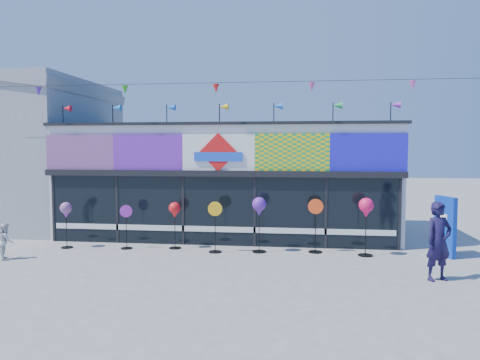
% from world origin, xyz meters
% --- Properties ---
extents(ground, '(80.00, 80.00, 0.00)m').
position_xyz_m(ground, '(0.00, 0.00, 0.00)').
color(ground, gray).
rests_on(ground, ground).
extents(kite_shop, '(16.00, 5.70, 5.31)m').
position_xyz_m(kite_shop, '(0.00, 5.94, 2.05)').
color(kite_shop, silver).
rests_on(kite_shop, ground).
extents(neighbour_building, '(8.18, 7.20, 6.87)m').
position_xyz_m(neighbour_building, '(-10.00, 7.00, 3.20)').
color(neighbour_building, '#9B9DA0').
rests_on(neighbour_building, ground).
extents(blue_sign, '(0.43, 0.89, 1.80)m').
position_xyz_m(blue_sign, '(6.97, 2.73, 0.90)').
color(blue_sign, '#0B37B3').
rests_on(blue_sign, ground).
extents(spinner_0, '(0.38, 0.38, 1.49)m').
position_xyz_m(spinner_0, '(-4.83, 2.41, 1.20)').
color(spinner_0, black).
rests_on(spinner_0, ground).
extents(spinner_1, '(0.40, 0.36, 1.42)m').
position_xyz_m(spinner_1, '(-2.86, 2.54, 0.75)').
color(spinner_1, black).
rests_on(spinner_1, ground).
extents(spinner_2, '(0.38, 0.38, 1.51)m').
position_xyz_m(spinner_2, '(-1.32, 2.77, 1.20)').
color(spinner_2, black).
rests_on(spinner_2, ground).
extents(spinner_3, '(0.45, 0.40, 1.58)m').
position_xyz_m(spinner_3, '(0.07, 2.39, 0.84)').
color(spinner_3, black).
rests_on(spinner_3, ground).
extents(spinner_4, '(0.44, 0.44, 1.72)m').
position_xyz_m(spinner_4, '(1.42, 2.59, 1.38)').
color(spinner_4, black).
rests_on(spinner_4, ground).
extents(spinner_5, '(0.47, 0.43, 1.67)m').
position_xyz_m(spinner_5, '(3.15, 2.76, 0.88)').
color(spinner_5, black).
rests_on(spinner_5, ground).
extents(spinner_6, '(0.44, 0.44, 1.76)m').
position_xyz_m(spinner_6, '(4.64, 2.49, 1.41)').
color(spinner_6, black).
rests_on(spinner_6, ground).
extents(adult_man, '(0.84, 0.72, 1.94)m').
position_xyz_m(adult_man, '(6.03, 0.06, 0.97)').
color(adult_man, '#171136').
rests_on(adult_man, ground).
extents(child, '(0.54, 0.59, 1.05)m').
position_xyz_m(child, '(-5.85, 0.76, 0.53)').
color(child, silver).
rests_on(child, ground).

